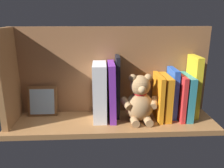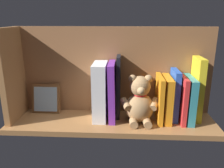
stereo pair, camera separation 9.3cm
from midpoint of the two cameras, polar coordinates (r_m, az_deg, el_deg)
ground_plane at (r=99.04cm, az=2.72°, el=-9.54°), size 87.27×24.30×2.20cm
shelf_back_panel at (r=101.43cm, az=2.93°, el=3.37°), size 87.27×1.50×38.58cm
shelf_side_divider at (r=100.90cm, az=-21.49°, el=2.14°), size 2.40×18.30×38.58cm
book_0 at (r=102.68cm, az=23.10°, el=-1.25°), size 3.03×11.44×26.76cm
book_1 at (r=101.23cm, az=21.31°, el=-3.64°), size 2.80×14.83×18.91cm
book_2 at (r=100.26cm, az=19.71°, el=-3.54°), size 1.78×14.85×19.28cm
book_3 at (r=100.63cm, az=18.02°, el=-2.66°), size 2.35×11.60×21.42cm
book_4 at (r=98.91cm, az=16.26°, el=-3.63°), size 3.07×14.49×18.83cm
book_5 at (r=97.96cm, az=14.52°, el=-3.58°), size 1.81×14.97×19.20cm
teddy_bear at (r=94.57cm, az=9.83°, el=-4.45°), size 16.44×13.21×20.28cm
book_6 at (r=97.39cm, az=4.36°, el=-0.78°), size 1.59×9.37×26.95cm
book_7 at (r=95.28cm, az=2.67°, el=-1.91°), size 3.22×14.53×24.59cm
dictionary_thick_white at (r=95.56cm, az=-0.23°, el=-1.91°), size 5.62×14.12×24.29cm
picture_frame_leaning at (r=106.44cm, az=-13.99°, el=-3.67°), size 12.61×4.10×13.23cm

